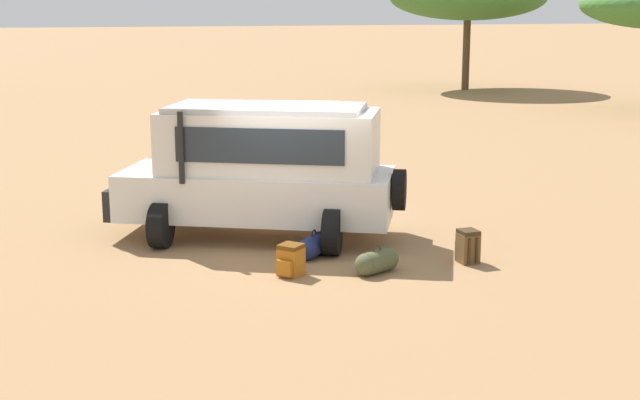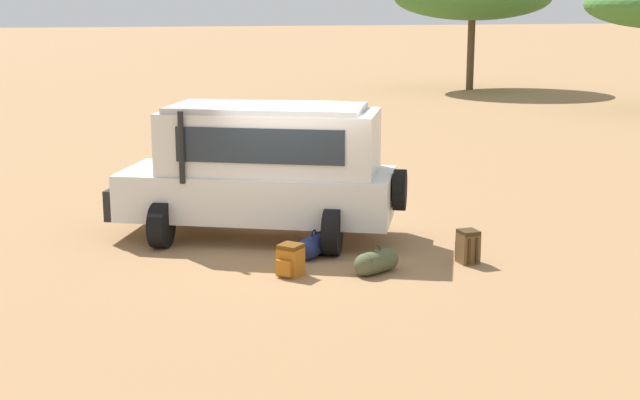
% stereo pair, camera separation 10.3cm
% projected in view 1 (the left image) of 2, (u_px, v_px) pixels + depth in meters
% --- Properties ---
extents(ground_plane, '(320.00, 320.00, 0.00)m').
position_uv_depth(ground_plane, '(291.00, 245.00, 15.84)').
color(ground_plane, '#9E754C').
extents(safari_vehicle, '(5.36, 3.90, 2.44)m').
position_uv_depth(safari_vehicle, '(263.00, 168.00, 16.11)').
color(safari_vehicle, silver).
rests_on(safari_vehicle, ground_plane).
extents(backpack_beside_front_wheel, '(0.33, 0.44, 0.56)m').
position_uv_depth(backpack_beside_front_wheel, '(468.00, 246.00, 14.74)').
color(backpack_beside_front_wheel, brown).
rests_on(backpack_beside_front_wheel, ground_plane).
extents(backpack_cluster_center, '(0.50, 0.49, 0.51)m').
position_uv_depth(backpack_cluster_center, '(291.00, 260.00, 14.03)').
color(backpack_cluster_center, '#B26619').
rests_on(backpack_cluster_center, ground_plane).
extents(duffel_bag_low_black_case, '(0.81, 0.57, 0.47)m').
position_uv_depth(duffel_bag_low_black_case, '(377.00, 262.00, 14.18)').
color(duffel_bag_low_black_case, '#4C5133').
rests_on(duffel_bag_low_black_case, ground_plane).
extents(duffel_bag_soft_canvas, '(0.77, 0.80, 0.47)m').
position_uv_depth(duffel_bag_soft_canvas, '(314.00, 246.00, 15.13)').
color(duffel_bag_soft_canvas, navy).
rests_on(duffel_bag_soft_canvas, ground_plane).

